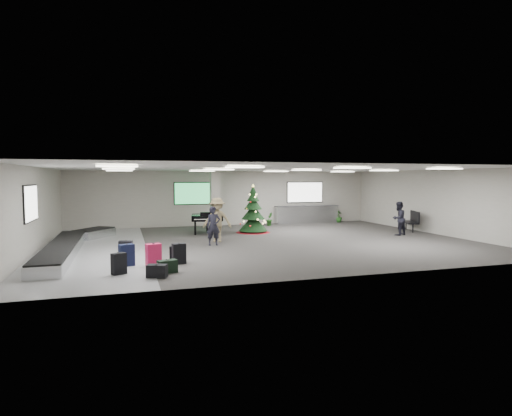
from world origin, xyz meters
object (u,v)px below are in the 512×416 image
object	(u,v)px
traveler_bench	(399,218)
potted_plant_left	(269,219)
pink_suitcase	(153,255)
potted_plant_right	(339,216)
bench	(411,220)
christmas_tree	(253,216)
grand_piano	(207,217)
service_counter	(307,214)
baggage_carousel	(70,245)
traveler_b	(217,220)
traveler_a	(213,226)

from	to	relation	value
traveler_bench	potted_plant_left	bearing A→B (deg)	-71.04
traveler_bench	pink_suitcase	bearing A→B (deg)	-0.69
potted_plant_right	bench	bearing A→B (deg)	-73.10
potted_plant_left	bench	bearing A→B (deg)	-36.20
christmas_tree	grand_piano	world-z (taller)	christmas_tree
service_counter	pink_suitcase	bearing A→B (deg)	-133.33
service_counter	traveler_bench	distance (m)	6.87
baggage_carousel	potted_plant_left	xyz separation A→B (m)	(10.14, 6.02, 0.17)
christmas_tree	potted_plant_left	xyz separation A→B (m)	(1.83, 2.75, -0.47)
baggage_carousel	potted_plant_left	bearing A→B (deg)	30.71
bench	traveler_b	distance (m)	10.60
service_counter	bench	distance (m)	6.44
grand_piano	potted_plant_right	world-z (taller)	grand_piano
service_counter	potted_plant_right	bearing A→B (deg)	-6.81
pink_suitcase	potted_plant_left	bearing A→B (deg)	36.05
grand_piano	potted_plant_right	xyz separation A→B (m)	(8.89, 2.80, -0.42)
grand_piano	traveler_bench	xyz separation A→B (m)	(8.74, -3.54, 0.02)
bench	potted_plant_left	world-z (taller)	bench
traveler_a	traveler_b	size ratio (longest dim) A/B	0.84
traveler_a	service_counter	bearing A→B (deg)	44.11
bench	traveler_b	xyz separation A→B (m)	(-10.57, -0.74, 0.37)
christmas_tree	potted_plant_left	distance (m)	3.34
traveler_b	potted_plant_right	distance (m)	10.76
christmas_tree	traveler_b	world-z (taller)	christmas_tree
traveler_bench	potted_plant_right	size ratio (longest dim) A/B	2.16
baggage_carousel	potted_plant_right	distance (m)	16.26
baggage_carousel	pink_suitcase	size ratio (longest dim) A/B	13.21
bench	potted_plant_right	size ratio (longest dim) A/B	2.32
service_counter	pink_suitcase	world-z (taller)	service_counter
potted_plant_right	traveler_b	bearing A→B (deg)	-147.17
pink_suitcase	traveler_bench	xyz separation A→B (m)	(11.89, 3.99, 0.46)
pink_suitcase	service_counter	bearing A→B (deg)	29.13
christmas_tree	traveler_bench	distance (m)	7.17
potted_plant_left	baggage_carousel	bearing A→B (deg)	-149.29
christmas_tree	traveler_a	size ratio (longest dim) A/B	1.54
service_counter	grand_piano	distance (m)	7.48
christmas_tree	potted_plant_right	size ratio (longest dim) A/B	3.29
pink_suitcase	traveler_b	world-z (taller)	traveler_b
grand_piano	christmas_tree	bearing A→B (deg)	-0.04
grand_piano	traveler_b	size ratio (longest dim) A/B	1.14
potted_plant_left	potted_plant_right	bearing A→B (deg)	5.56
bench	potted_plant_right	xyz separation A→B (m)	(-1.54, 5.09, -0.22)
traveler_b	potted_plant_right	bearing A→B (deg)	51.62
grand_piano	traveler_a	xyz separation A→B (m)	(-0.49, -3.93, 0.01)
service_counter	bench	bearing A→B (deg)	-55.88
traveler_b	christmas_tree	bearing A→B (deg)	65.81
traveler_a	potted_plant_left	xyz separation A→B (m)	(4.61, 6.27, -0.42)
potted_plant_right	traveler_bench	bearing A→B (deg)	-91.34
potted_plant_left	christmas_tree	bearing A→B (deg)	-123.58
potted_plant_left	pink_suitcase	bearing A→B (deg)	-126.40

